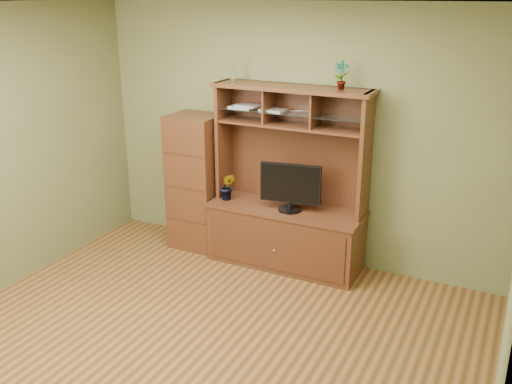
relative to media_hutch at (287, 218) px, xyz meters
The scene contains 8 objects.
room 1.92m from the media_hutch, 91.25° to the right, with size 4.54×4.04×2.74m.
media_hutch is the anchor object (origin of this frame).
monitor 0.41m from the media_hutch, 50.72° to the right, with size 0.63×0.24×0.50m.
orchid_plant 0.72m from the media_hutch, behind, with size 0.16×0.13×0.30m, color #286121.
top_plant 1.59m from the media_hutch, ahead, with size 0.14×0.10×0.27m, color #355F21.
reed_diffuser 1.64m from the media_hutch, behind, with size 0.06×0.06×0.31m.
magazines 1.21m from the media_hutch, 169.67° to the left, with size 0.62×0.22×0.04m.
side_cabinet 1.13m from the media_hutch, behind, with size 0.54×0.49×1.52m.
Camera 1 is at (2.21, -3.41, 2.78)m, focal length 40.00 mm.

